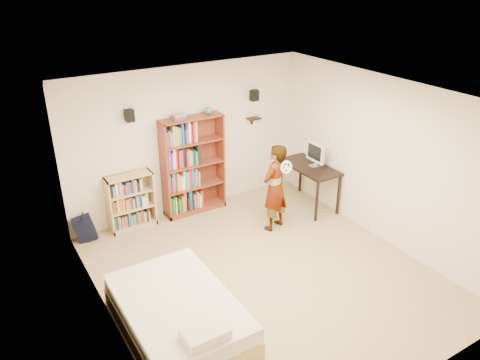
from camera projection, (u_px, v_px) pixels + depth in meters
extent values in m
cube|color=tan|center=(265.00, 274.00, 7.01)|extent=(4.50, 5.00, 0.01)
cube|color=silver|center=(188.00, 140.00, 8.37)|extent=(4.50, 0.02, 2.70)
cube|color=silver|center=(414.00, 293.00, 4.51)|extent=(4.50, 0.02, 2.70)
cube|color=silver|center=(105.00, 240.00, 5.37)|extent=(0.02, 5.00, 2.70)
cube|color=silver|center=(382.00, 161.00, 7.50)|extent=(0.02, 5.00, 2.70)
cube|color=white|center=(269.00, 98.00, 5.86)|extent=(4.50, 5.00, 0.02)
cube|color=silver|center=(185.00, 66.00, 7.78)|extent=(4.50, 0.06, 0.06)
cube|color=silver|center=(435.00, 166.00, 3.97)|extent=(4.50, 0.06, 0.06)
cube|color=silver|center=(93.00, 130.00, 4.82)|extent=(0.06, 5.00, 0.06)
cube|color=silver|center=(392.00, 79.00, 6.93)|extent=(0.06, 5.00, 0.06)
cube|color=black|center=(129.00, 116.00, 7.52)|extent=(0.14, 0.12, 0.20)
cube|color=black|center=(254.00, 95.00, 8.65)|extent=(0.14, 0.12, 0.20)
cube|color=black|center=(254.00, 118.00, 8.85)|extent=(0.25, 0.16, 0.02)
imported|color=black|center=(275.00, 188.00, 7.91)|extent=(0.66, 0.54, 1.55)
torus|color=silver|center=(286.00, 167.00, 7.48)|extent=(0.22, 0.08, 0.22)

